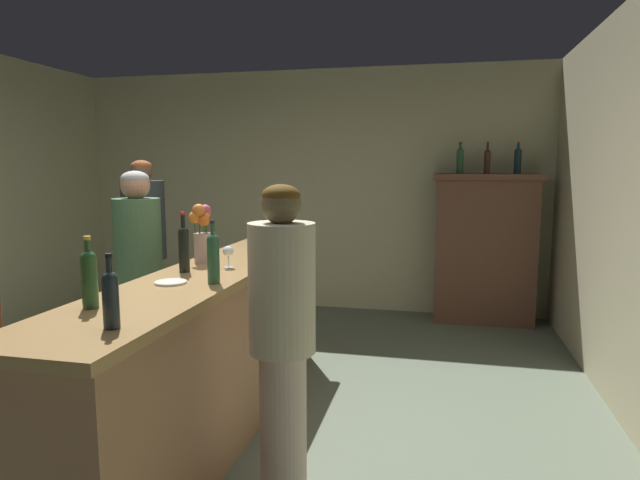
{
  "coord_description": "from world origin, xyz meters",
  "views": [
    {
      "loc": [
        1.54,
        -2.81,
        1.62
      ],
      "look_at": [
        0.89,
        0.04,
        1.23
      ],
      "focal_mm": 30.3,
      "sensor_mm": 36.0,
      "label": 1
    }
  ],
  "objects_px": {
    "display_bottle_midleft": "(487,160)",
    "display_bottle_center": "(518,159)",
    "wine_bottle_merlot": "(111,296)",
    "patron_in_navy": "(145,252)",
    "bartender": "(282,337)",
    "display_cabinet": "(485,246)",
    "bar_counter": "(212,352)",
    "flower_arrangement": "(202,231)",
    "wine_bottle_chardonnay": "(213,256)",
    "wine_glass_mid": "(254,239)",
    "display_bottle_left": "(460,159)",
    "wine_bottle_syrah": "(184,246)",
    "wine_glass_rear": "(296,230)",
    "wine_bottle_pinot": "(89,276)",
    "cheese_plate": "(171,282)",
    "wine_glass_spare": "(228,252)",
    "patron_near_entrance": "(139,269)",
    "wine_glass_front": "(273,237)"
  },
  "relations": [
    {
      "from": "flower_arrangement",
      "to": "display_bottle_center",
      "type": "xyz_separation_m",
      "value": [
        2.21,
        2.65,
        0.48
      ]
    },
    {
      "from": "display_cabinet",
      "to": "flower_arrangement",
      "type": "xyz_separation_m",
      "value": [
        -1.93,
        -2.65,
        0.41
      ]
    },
    {
      "from": "display_cabinet",
      "to": "patron_in_navy",
      "type": "height_order",
      "value": "patron_in_navy"
    },
    {
      "from": "patron_near_entrance",
      "to": "bartender",
      "type": "bearing_deg",
      "value": -10.52
    },
    {
      "from": "bar_counter",
      "to": "flower_arrangement",
      "type": "distance_m",
      "value": 0.76
    },
    {
      "from": "wine_glass_spare",
      "to": "patron_near_entrance",
      "type": "height_order",
      "value": "patron_near_entrance"
    },
    {
      "from": "cheese_plate",
      "to": "wine_glass_rear",
      "type": "bearing_deg",
      "value": 82.36
    },
    {
      "from": "patron_in_navy",
      "to": "display_cabinet",
      "type": "bearing_deg",
      "value": 88.89
    },
    {
      "from": "flower_arrangement",
      "to": "display_bottle_left",
      "type": "xyz_separation_m",
      "value": [
        1.65,
        2.65,
        0.48
      ]
    },
    {
      "from": "wine_bottle_syrah",
      "to": "display_bottle_center",
      "type": "bearing_deg",
      "value": 53.93
    },
    {
      "from": "display_bottle_midleft",
      "to": "display_bottle_center",
      "type": "bearing_deg",
      "value": -0.0
    },
    {
      "from": "wine_glass_front",
      "to": "flower_arrangement",
      "type": "relative_size",
      "value": 0.35
    },
    {
      "from": "display_bottle_center",
      "to": "display_cabinet",
      "type": "bearing_deg",
      "value": 180.0
    },
    {
      "from": "wine_glass_spare",
      "to": "wine_bottle_chardonnay",
      "type": "bearing_deg",
      "value": -77.38
    },
    {
      "from": "wine_bottle_merlot",
      "to": "flower_arrangement",
      "type": "height_order",
      "value": "flower_arrangement"
    },
    {
      "from": "wine_bottle_merlot",
      "to": "patron_in_navy",
      "type": "distance_m",
      "value": 2.57
    },
    {
      "from": "wine_bottle_merlot",
      "to": "display_bottle_left",
      "type": "distance_m",
      "value": 4.31
    },
    {
      "from": "bar_counter",
      "to": "flower_arrangement",
      "type": "xyz_separation_m",
      "value": [
        -0.15,
        0.24,
        0.71
      ]
    },
    {
      "from": "display_bottle_left",
      "to": "wine_glass_spare",
      "type": "bearing_deg",
      "value": -116.86
    },
    {
      "from": "wine_glass_rear",
      "to": "patron_in_navy",
      "type": "height_order",
      "value": "patron_in_navy"
    },
    {
      "from": "wine_bottle_pinot",
      "to": "cheese_plate",
      "type": "distance_m",
      "value": 0.55
    },
    {
      "from": "wine_bottle_syrah",
      "to": "display_bottle_center",
      "type": "height_order",
      "value": "display_bottle_center"
    },
    {
      "from": "display_bottle_midleft",
      "to": "bartender",
      "type": "distance_m",
      "value": 3.8
    },
    {
      "from": "wine_glass_rear",
      "to": "flower_arrangement",
      "type": "relative_size",
      "value": 0.4
    },
    {
      "from": "patron_in_navy",
      "to": "wine_bottle_syrah",
      "type": "bearing_deg",
      "value": 5.76
    },
    {
      "from": "wine_bottle_chardonnay",
      "to": "wine_bottle_pinot",
      "type": "height_order",
      "value": "wine_bottle_chardonnay"
    },
    {
      "from": "wine_glass_spare",
      "to": "display_bottle_midleft",
      "type": "bearing_deg",
      "value": 58.93
    },
    {
      "from": "wine_bottle_pinot",
      "to": "display_bottle_center",
      "type": "height_order",
      "value": "display_bottle_center"
    },
    {
      "from": "wine_bottle_chardonnay",
      "to": "display_bottle_midleft",
      "type": "xyz_separation_m",
      "value": [
        1.59,
        3.23,
        0.53
      ]
    },
    {
      "from": "wine_bottle_merlot",
      "to": "wine_glass_front",
      "type": "bearing_deg",
      "value": 90.13
    },
    {
      "from": "cheese_plate",
      "to": "patron_near_entrance",
      "type": "relative_size",
      "value": 0.1
    },
    {
      "from": "wine_bottle_chardonnay",
      "to": "wine_bottle_syrah",
      "type": "bearing_deg",
      "value": 139.36
    },
    {
      "from": "wine_bottle_chardonnay",
      "to": "display_bottle_left",
      "type": "bearing_deg",
      "value": 67.81
    },
    {
      "from": "cheese_plate",
      "to": "patron_in_navy",
      "type": "bearing_deg",
      "value": 124.72
    },
    {
      "from": "patron_near_entrance",
      "to": "display_bottle_center",
      "type": "bearing_deg",
      "value": 68.22
    },
    {
      "from": "wine_bottle_syrah",
      "to": "wine_bottle_merlot",
      "type": "height_order",
      "value": "wine_bottle_syrah"
    },
    {
      "from": "display_bottle_left",
      "to": "patron_in_navy",
      "type": "xyz_separation_m",
      "value": [
        -2.57,
        -1.79,
        -0.78
      ]
    },
    {
      "from": "display_cabinet",
      "to": "patron_in_navy",
      "type": "xyz_separation_m",
      "value": [
        -2.85,
        -1.79,
        0.11
      ]
    },
    {
      "from": "wine_bottle_pinot",
      "to": "display_bottle_center",
      "type": "distance_m",
      "value": 4.43
    },
    {
      "from": "cheese_plate",
      "to": "patron_in_navy",
      "type": "xyz_separation_m",
      "value": [
        -1.04,
        1.5,
        -0.11
      ]
    },
    {
      "from": "display_bottle_midleft",
      "to": "display_bottle_left",
      "type": "bearing_deg",
      "value": -180.0
    },
    {
      "from": "flower_arrangement",
      "to": "display_bottle_left",
      "type": "distance_m",
      "value": 3.16
    },
    {
      "from": "bar_counter",
      "to": "wine_bottle_merlot",
      "type": "bearing_deg",
      "value": -83.74
    },
    {
      "from": "wine_bottle_merlot",
      "to": "wine_glass_mid",
      "type": "relative_size",
      "value": 1.85
    },
    {
      "from": "flower_arrangement",
      "to": "cheese_plate",
      "type": "bearing_deg",
      "value": -79.89
    },
    {
      "from": "display_cabinet",
      "to": "wine_bottle_syrah",
      "type": "bearing_deg",
      "value": -122.35
    },
    {
      "from": "display_bottle_center",
      "to": "bartender",
      "type": "bearing_deg",
      "value": -111.9
    },
    {
      "from": "wine_bottle_pinot",
      "to": "patron_in_navy",
      "type": "distance_m",
      "value": 2.24
    },
    {
      "from": "flower_arrangement",
      "to": "cheese_plate",
      "type": "distance_m",
      "value": 0.67
    },
    {
      "from": "wine_bottle_chardonnay",
      "to": "display_bottle_midleft",
      "type": "bearing_deg",
      "value": 63.84
    }
  ]
}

